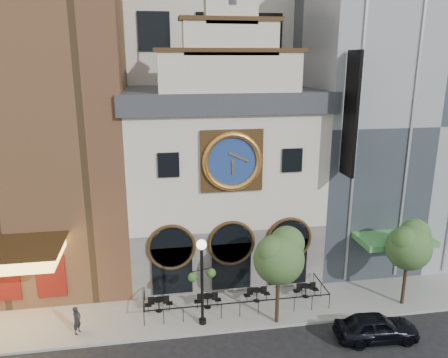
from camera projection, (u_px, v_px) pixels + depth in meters
name	position (u px, v px, depth m)	size (l,w,h in m)	color
ground	(244.00, 332.00, 23.48)	(120.00, 120.00, 0.00)	black
sidewalk	(235.00, 305.00, 25.84)	(44.00, 5.00, 0.15)	gray
clock_building	(221.00, 175.00, 29.14)	(12.60, 8.78, 18.65)	#605E5B
theater_building	(13.00, 85.00, 27.54)	(14.00, 15.60, 25.00)	brown
retail_building	(389.00, 115.00, 32.33)	(14.00, 14.40, 20.00)	gray
cafe_railing	(236.00, 298.00, 25.70)	(10.60, 2.60, 0.90)	black
bistro_0	(159.00, 304.00, 25.00)	(1.58, 0.68, 0.90)	black
bistro_1	(208.00, 300.00, 25.37)	(1.58, 0.68, 0.90)	black
bistro_2	(257.00, 294.00, 26.04)	(1.58, 0.68, 0.90)	black
bistro_3	(306.00, 290.00, 26.51)	(1.58, 0.68, 0.90)	black
car_right	(376.00, 327.00, 22.64)	(1.72, 4.28, 1.46)	black
pedestrian	(77.00, 320.00, 22.91)	(0.56, 0.37, 1.55)	black
lamppost	(202.00, 273.00, 23.15)	(1.54, 0.82, 4.96)	black
tree_left	(280.00, 255.00, 23.10)	(2.83, 2.73, 5.45)	#382619
tree_right	(409.00, 244.00, 24.98)	(2.68, 2.58, 5.16)	#382619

